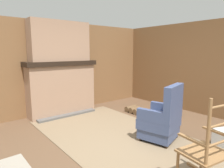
{
  "coord_description": "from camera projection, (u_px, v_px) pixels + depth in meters",
  "views": [
    {
      "loc": [
        2.15,
        -2.16,
        1.6
      ],
      "look_at": [
        -1.18,
        0.55,
        0.9
      ],
      "focal_mm": 32.0,
      "sensor_mm": 36.0,
      "label": 1
    }
  ],
  "objects": [
    {
      "name": "chimney_breast",
      "position": [
        60.0,
        41.0,
        4.91
      ],
      "size": [
        0.39,
        1.48,
        0.97
      ],
      "color": "#9E7A60",
      "rests_on": "fireplace_hearth"
    },
    {
      "name": "wood_panel_wall_left",
      "position": [
        57.0,
        68.0,
        5.21
      ],
      "size": [
        0.06,
        6.14,
        2.36
      ],
      "color": "brown",
      "rests_on": "ground"
    },
    {
      "name": "rocking_chair",
      "position": [
        207.0,
        156.0,
        2.31
      ],
      "size": [
        0.87,
        0.62,
        1.15
      ],
      "rotation": [
        0.0,
        0.0,
        2.96
      ],
      "color": "olive",
      "rests_on": "ground"
    },
    {
      "name": "armchair",
      "position": [
        162.0,
        120.0,
        3.59
      ],
      "size": [
        0.76,
        0.8,
        1.04
      ],
      "rotation": [
        0.0,
        0.0,
        3.41
      ],
      "color": "#3D4C75",
      "rests_on": "ground"
    },
    {
      "name": "wood_panel_wall_back",
      "position": [
        217.0,
        69.0,
        4.78
      ],
      "size": [
        6.14,
        0.09,
        2.36
      ],
      "color": "brown",
      "rests_on": "ground"
    },
    {
      "name": "firewood_stack",
      "position": [
        135.0,
        110.0,
        5.29
      ],
      "size": [
        0.46,
        0.33,
        0.15
      ],
      "rotation": [
        0.0,
        0.0,
        -0.01
      ],
      "color": "brown",
      "rests_on": "ground"
    },
    {
      "name": "storage_case",
      "position": [
        73.0,
        58.0,
        5.24
      ],
      "size": [
        0.17,
        0.26,
        0.13
      ],
      "color": "gray",
      "rests_on": "fireplace_hearth"
    },
    {
      "name": "area_rug",
      "position": [
        119.0,
        137.0,
        3.75
      ],
      "size": [
        3.81,
        2.1,
        0.01
      ],
      "color": "#7A664C",
      "rests_on": "ground"
    },
    {
      "name": "fireplace_hearth",
      "position": [
        62.0,
        88.0,
        5.09
      ],
      "size": [
        0.65,
        1.78,
        1.37
      ],
      "color": "#9E7A60",
      "rests_on": "ground"
    },
    {
      "name": "ground_plane",
      "position": [
        132.0,
        151.0,
        3.25
      ],
      "size": [
        14.0,
        14.0,
        0.0
      ],
      "primitive_type": "plane",
      "color": "brown"
    },
    {
      "name": "oil_lamp_vase",
      "position": [
        32.0,
        58.0,
        4.58
      ],
      "size": [
        0.11,
        0.11,
        0.27
      ],
      "color": "#99B29E",
      "rests_on": "fireplace_hearth"
    }
  ]
}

